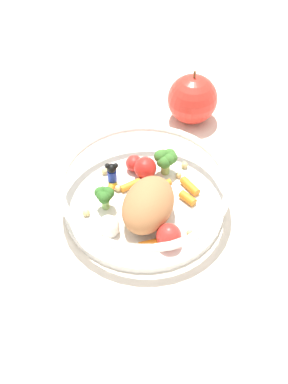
# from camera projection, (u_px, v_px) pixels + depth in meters

# --- Properties ---
(ground_plane) EXTENTS (2.40, 2.40, 0.00)m
(ground_plane) POSITION_uv_depth(u_px,v_px,m) (160.00, 207.00, 0.71)
(ground_plane) COLOR silver
(food_container) EXTENTS (0.24, 0.24, 0.07)m
(food_container) POSITION_uv_depth(u_px,v_px,m) (144.00, 195.00, 0.68)
(food_container) COLOR white
(food_container) RESTS_ON ground_plane
(loose_apple) EXTENTS (0.08, 0.08, 0.10)m
(loose_apple) POSITION_uv_depth(u_px,v_px,m) (192.00, 99.00, 0.82)
(loose_apple) COLOR red
(loose_apple) RESTS_ON ground_plane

